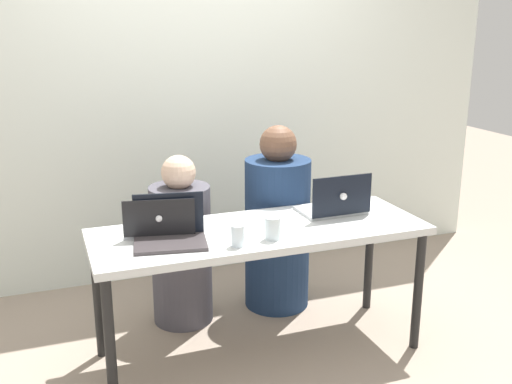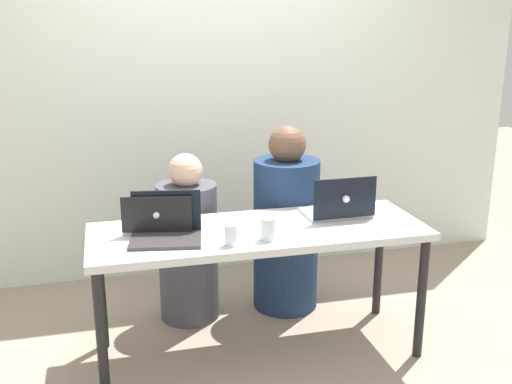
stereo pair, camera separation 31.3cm
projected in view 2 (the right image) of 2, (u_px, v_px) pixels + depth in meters
The scene contains 10 objects.
ground_plane at pixel (259, 351), 3.32m from camera, with size 12.00×12.00×0.00m, color gray.
back_wall at pixel (213, 85), 4.14m from camera, with size 4.56×0.10×2.67m, color white.
desk at pixel (259, 241), 3.14m from camera, with size 1.75×0.62×0.72m.
person_on_left at pixel (188, 247), 3.60m from camera, with size 0.40×0.40×1.03m.
person_on_right at pixel (286, 229), 3.73m from camera, with size 0.45×0.45×1.16m.
laptop_back_right at pixel (339, 208), 3.30m from camera, with size 0.36×0.28×0.24m.
laptop_back_left at pixel (159, 223), 3.07m from camera, with size 0.39×0.28×0.20m.
laptop_front_left at pixel (166, 230), 2.96m from camera, with size 0.38×0.29×0.23m.
water_glass_center at pixel (269, 230), 2.95m from camera, with size 0.08×0.08×0.11m.
water_glass_left at pixel (231, 236), 2.87m from camera, with size 0.06×0.06×0.11m.
Camera 2 is at (-0.74, -2.85, 1.76)m, focal length 42.00 mm.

